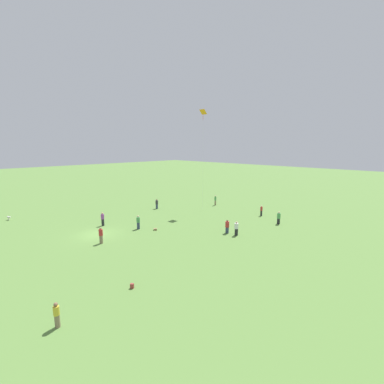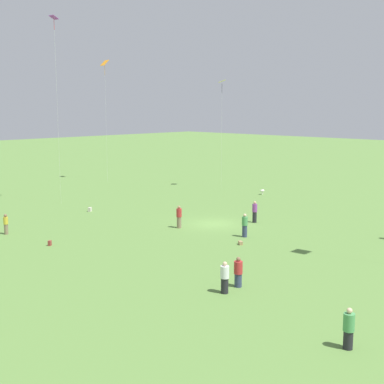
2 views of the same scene
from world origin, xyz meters
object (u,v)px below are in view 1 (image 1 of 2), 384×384
person_5 (103,219)px  kite_0 (203,116)px  picnic_bag_0 (155,229)px  person_0 (57,315)px  person_4 (227,227)px  picnic_bag_2 (132,286)px  person_6 (101,235)px  person_10 (279,218)px  person_2 (236,228)px  person_8 (215,200)px  person_7 (138,222)px  dog_0 (9,217)px  person_9 (157,204)px  person_1 (261,211)px

person_5 → kite_0: size_ratio=0.11×
person_5 → kite_0: bearing=-130.9°
kite_0 → picnic_bag_0: bearing=146.4°
person_0 → kite_0: bearing=-32.1°
person_4 → person_5: bearing=5.3°
picnic_bag_0 → picnic_bag_2: 13.66m
person_6 → person_10: person_6 is taller
person_5 → person_2: bearing=-177.1°
person_4 → person_8: bearing=-74.1°
person_0 → person_4: person_4 is taller
person_8 → person_0: bearing=-108.4°
person_7 → person_10: bearing=151.4°
person_7 → dog_0: 20.22m
person_4 → person_9: (-1.64, -16.25, 0.00)m
person_4 → picnic_bag_0: bearing=9.1°
person_8 → person_9: bearing=-162.8°
person_7 → person_10: person_7 is taller
person_7 → picnic_bag_2: size_ratio=4.91×
picnic_bag_0 → person_10: bearing=143.8°
person_2 → person_5: 17.91m
person_1 → kite_0: bearing=103.8°
person_1 → person_6: (22.83, -6.85, 0.09)m
person_2 → person_10: size_ratio=0.99×
person_7 → picnic_bag_2: bearing=64.6°
person_1 → person_10: bearing=-124.0°
picnic_bag_0 → person_6: bearing=-5.7°
person_2 → picnic_bag_2: size_ratio=4.72×
person_8 → person_9: 10.69m
picnic_bag_0 → picnic_bag_2: bearing=45.1°
person_10 → person_5: bearing=-82.8°
person_8 → picnic_bag_0: (16.45, 3.53, -0.81)m
picnic_bag_2 → person_10: bearing=179.1°
person_1 → person_7: person_7 is taller
person_0 → picnic_bag_2: (-5.47, -0.50, -0.62)m
person_0 → person_7: bearing=-16.7°
person_8 → person_10: (2.75, 13.57, -0.08)m
person_0 → person_1: person_1 is taller
person_5 → person_9: person_5 is taller
person_9 → dog_0: bearing=-151.7°
person_2 → person_4: person_2 is taller
kite_0 → person_7: bearing=137.1°
person_8 → picnic_bag_0: size_ratio=3.74×
dog_0 → person_9: bearing=138.0°
person_8 → kite_0: kite_0 is taller
person_9 → kite_0: bearing=8.6°
person_9 → dog_0: size_ratio=2.39×
dog_0 → picnic_bag_2: (-2.50, 28.69, -0.22)m
person_8 → person_10: person_8 is taller
person_8 → kite_0: bearing=-127.9°
person_4 → person_6: 14.89m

